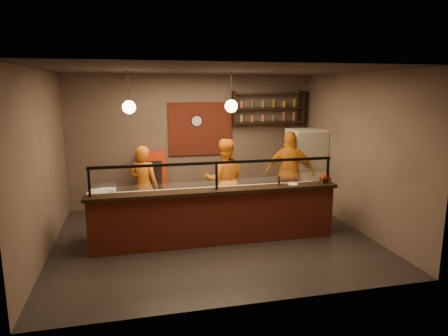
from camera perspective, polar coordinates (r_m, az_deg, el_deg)
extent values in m
plane|color=black|center=(7.94, -1.51, -9.98)|extent=(6.00, 6.00, 0.00)
plane|color=#332A27|center=(7.41, -1.64, 13.75)|extent=(6.00, 6.00, 0.00)
plane|color=#6A574E|center=(9.95, -4.50, 3.85)|extent=(6.00, 0.00, 6.00)
plane|color=#6A574E|center=(7.52, -24.58, 0.44)|extent=(0.00, 5.00, 5.00)
plane|color=#6A574E|center=(8.63, 18.35, 2.17)|extent=(0.00, 5.00, 5.00)
plane|color=#6A574E|center=(5.14, 4.10, -3.18)|extent=(6.00, 0.00, 6.00)
cube|color=maroon|center=(9.92, -3.35, 5.59)|extent=(1.60, 0.04, 1.30)
cube|color=maroon|center=(7.50, -1.06, -7.23)|extent=(4.60, 0.25, 1.00)
cube|color=black|center=(7.35, -1.07, -3.31)|extent=(4.70, 0.37, 0.06)
cube|color=gray|center=(7.99, -1.82, -6.63)|extent=(4.60, 0.75, 0.85)
cube|color=beige|center=(7.86, -1.84, -3.51)|extent=(4.60, 0.75, 0.05)
cube|color=white|center=(7.28, -1.08, -1.18)|extent=(4.40, 0.02, 0.50)
cube|color=black|center=(7.23, -1.09, 0.76)|extent=(4.50, 0.05, 0.05)
cube|color=black|center=(7.16, -18.72, -2.00)|extent=(0.04, 0.04, 0.50)
cube|color=black|center=(7.28, -1.08, -1.18)|extent=(0.04, 0.04, 0.50)
cube|color=black|center=(8.04, 14.59, -0.36)|extent=(0.04, 0.04, 0.50)
cube|color=black|center=(10.19, 6.31, 6.54)|extent=(1.80, 0.28, 0.04)
cube|color=black|center=(10.17, 6.35, 8.51)|extent=(1.80, 0.28, 0.04)
cube|color=black|center=(10.16, 6.39, 10.48)|extent=(1.80, 0.28, 0.04)
cube|color=black|center=(9.90, 1.38, 8.50)|extent=(0.04, 0.28, 0.85)
cube|color=black|center=(10.50, 11.03, 8.46)|extent=(0.04, 0.28, 0.85)
cylinder|color=black|center=(9.87, -3.93, 6.72)|extent=(0.30, 0.04, 0.30)
cylinder|color=black|center=(7.45, -13.54, 11.12)|extent=(0.01, 0.01, 0.60)
sphere|color=#F7C587|center=(7.46, -13.42, 8.44)|extent=(0.24, 0.24, 0.24)
cylinder|color=black|center=(7.69, 1.05, 11.42)|extent=(0.01, 0.01, 0.60)
sphere|color=#F7C587|center=(7.70, 1.04, 8.82)|extent=(0.24, 0.24, 0.24)
imported|color=#C66312|center=(8.57, -11.40, -2.55)|extent=(0.75, 0.64, 1.73)
imported|color=orange|center=(8.75, 0.04, -1.73)|extent=(0.99, 0.83, 1.82)
imported|color=orange|center=(9.34, 9.37, -0.69)|extent=(1.23, 0.83, 1.93)
cube|color=silver|center=(9.87, 11.54, -0.14)|extent=(0.81, 0.76, 1.93)
cube|color=red|center=(9.66, -10.19, -1.92)|extent=(0.62, 0.57, 1.41)
cylinder|color=#F2E7CD|center=(7.90, 2.55, -3.20)|extent=(0.58, 0.58, 0.01)
cube|color=white|center=(7.77, -17.38, -3.46)|extent=(0.35, 0.31, 0.14)
cube|color=silver|center=(7.80, -16.27, -3.35)|extent=(0.30, 0.25, 0.14)
cube|color=white|center=(7.56, -17.81, -3.88)|extent=(0.33, 0.28, 0.15)
cylinder|color=yellow|center=(7.75, -5.15, -3.34)|extent=(0.34, 0.22, 0.06)
cube|color=black|center=(8.11, 14.24, -1.69)|extent=(0.19, 0.15, 0.10)
cylinder|color=black|center=(7.69, 7.86, -1.84)|extent=(0.04, 0.04, 0.18)
cylinder|color=silver|center=(7.82, 9.81, -2.30)|extent=(0.26, 0.26, 0.01)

